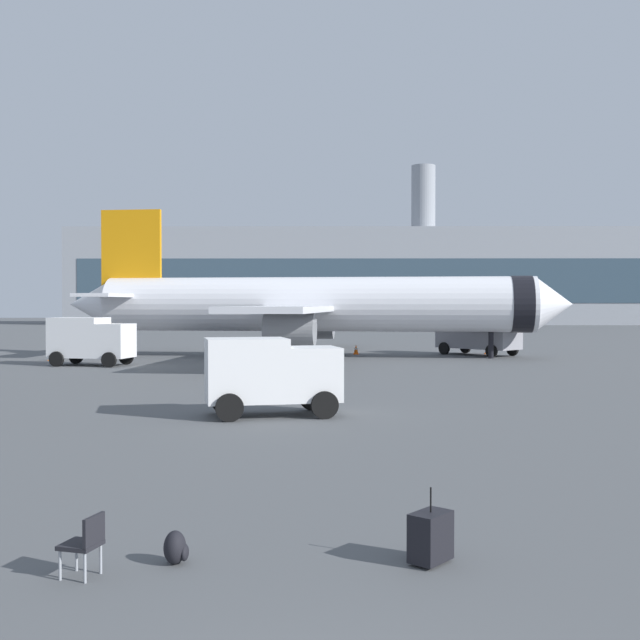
{
  "coord_description": "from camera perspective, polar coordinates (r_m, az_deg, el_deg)",
  "views": [
    {
      "loc": [
        0.0,
        -5.83,
        3.74
      ],
      "look_at": [
        -0.25,
        29.37,
        3.0
      ],
      "focal_mm": 43.92,
      "sensor_mm": 36.0,
      "label": 1
    }
  ],
  "objects": [
    {
      "name": "traveller_backpack",
      "position": [
        11.86,
        -10.46,
        -16.02
      ],
      "size": [
        0.36,
        0.4,
        0.48
      ],
      "color": "black",
      "rests_on": "ground"
    },
    {
      "name": "airplane_at_gate",
      "position": [
        54.81,
        -0.49,
        1.12
      ],
      "size": [
        35.77,
        32.34,
        10.5
      ],
      "color": "white",
      "rests_on": "ground"
    },
    {
      "name": "fuel_truck",
      "position": [
        57.81,
        11.37,
        -0.77
      ],
      "size": [
        5.8,
        6.07,
        3.2
      ],
      "color": "gray",
      "rests_on": "ground"
    },
    {
      "name": "rolling_suitcase",
      "position": [
        11.76,
        8.06,
        -15.35
      ],
      "size": [
        0.72,
        0.75,
        1.1
      ],
      "color": "black",
      "rests_on": "ground"
    },
    {
      "name": "terminal_building",
      "position": [
        144.58,
        2.99,
        3.15
      ],
      "size": [
        104.42,
        17.95,
        29.13
      ],
      "color": "gray",
      "rests_on": "ground"
    },
    {
      "name": "safety_cone_outer",
      "position": [
        54.32,
        -18.95,
        -2.4
      ],
      "size": [
        0.44,
        0.44,
        0.79
      ],
      "color": "#F2590C",
      "rests_on": "ground"
    },
    {
      "name": "safety_cone_near",
      "position": [
        57.62,
        2.64,
        -2.16
      ],
      "size": [
        0.44,
        0.44,
        0.73
      ],
      "color": "#F2590C",
      "rests_on": "ground"
    },
    {
      "name": "safety_cone_far",
      "position": [
        59.47,
        12.09,
        -2.07
      ],
      "size": [
        0.44,
        0.44,
        0.77
      ],
      "color": "#F2590C",
      "rests_on": "ground"
    },
    {
      "name": "safety_cone_mid",
      "position": [
        57.67,
        -4.94,
        -2.19
      ],
      "size": [
        0.44,
        0.44,
        0.68
      ],
      "color": "#F2590C",
      "rests_on": "ground"
    },
    {
      "name": "cargo_van",
      "position": [
        26.11,
        -3.61,
        -3.83
      ],
      "size": [
        4.72,
        3.11,
        2.6
      ],
      "color": "white",
      "rests_on": "ground"
    },
    {
      "name": "service_truck",
      "position": [
        49.15,
        -16.37,
        -1.33
      ],
      "size": [
        5.13,
        3.29,
        2.9
      ],
      "color": "white",
      "rests_on": "ground"
    },
    {
      "name": "gate_chair",
      "position": [
        11.53,
        -16.73,
        -15.18
      ],
      "size": [
        0.59,
        0.59,
        0.86
      ],
      "color": "black",
      "rests_on": "ground"
    }
  ]
}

